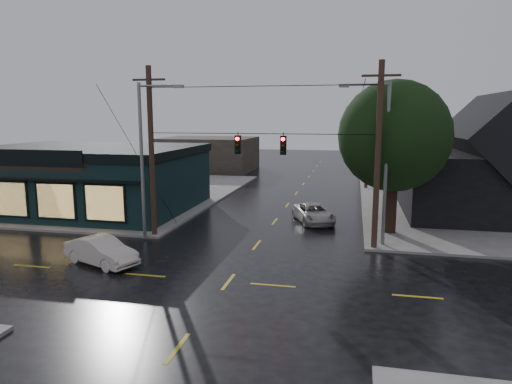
% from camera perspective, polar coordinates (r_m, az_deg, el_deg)
% --- Properties ---
extents(ground_plane, '(160.00, 160.00, 0.00)m').
position_cam_1_polar(ground_plane, '(20.68, -3.47, -11.15)').
color(ground_plane, black).
extents(sidewalk_nw, '(28.00, 28.00, 0.15)m').
position_cam_1_polar(sidewalk_nw, '(46.72, -20.74, 0.01)').
color(sidewalk_nw, slate).
rests_on(sidewalk_nw, ground).
extents(pizza_shop, '(16.30, 12.34, 4.90)m').
position_cam_1_polar(pizza_shop, '(37.81, -20.36, 1.73)').
color(pizza_shop, black).
rests_on(pizza_shop, ground).
extents(ne_building, '(12.60, 11.60, 8.75)m').
position_cam_1_polar(ne_building, '(37.02, 27.46, 4.08)').
color(ne_building, black).
rests_on(ne_building, ground).
extents(corner_tree, '(6.70, 6.70, 9.30)m').
position_cam_1_polar(corner_tree, '(28.77, 16.91, 6.68)').
color(corner_tree, black).
rests_on(corner_tree, ground).
extents(utility_pole_nw, '(2.00, 0.32, 10.15)m').
position_cam_1_polar(utility_pole_nw, '(28.68, -12.55, -5.44)').
color(utility_pole_nw, black).
rests_on(utility_pole_nw, ground).
extents(utility_pole_ne, '(2.00, 0.32, 10.15)m').
position_cam_1_polar(utility_pole_ne, '(26.18, 14.49, -6.96)').
color(utility_pole_ne, black).
rests_on(utility_pole_ne, ground).
extents(utility_pole_far_a, '(2.00, 0.32, 9.65)m').
position_cam_1_polar(utility_pole_far_a, '(47.20, 13.54, 0.36)').
color(utility_pole_far_a, black).
rests_on(utility_pole_far_a, ground).
extents(utility_pole_far_b, '(2.00, 0.32, 9.15)m').
position_cam_1_polar(utility_pole_far_b, '(67.02, 13.20, 3.02)').
color(utility_pole_far_b, black).
rests_on(utility_pole_far_b, ground).
extents(utility_pole_far_c, '(2.00, 0.32, 9.15)m').
position_cam_1_polar(utility_pole_far_c, '(86.93, 13.01, 4.46)').
color(utility_pole_far_c, black).
rests_on(utility_pole_far_c, ground).
extents(span_signal_assembly, '(13.00, 0.48, 1.23)m').
position_cam_1_polar(span_signal_assembly, '(25.69, 0.54, 5.96)').
color(span_signal_assembly, black).
rests_on(span_signal_assembly, ground).
extents(streetlight_nw, '(5.40, 0.30, 9.15)m').
position_cam_1_polar(streetlight_nw, '(28.20, -13.70, -5.74)').
color(streetlight_nw, slate).
rests_on(streetlight_nw, ground).
extents(streetlight_ne, '(5.40, 0.30, 9.15)m').
position_cam_1_polar(streetlight_ne, '(26.88, 15.51, -6.58)').
color(streetlight_ne, slate).
rests_on(streetlight_ne, ground).
extents(bg_building_west, '(12.00, 10.00, 4.40)m').
position_cam_1_polar(bg_building_west, '(61.92, -6.00, 4.75)').
color(bg_building_west, '#312B24').
rests_on(bg_building_west, ground).
extents(bg_building_east, '(14.00, 12.00, 5.60)m').
position_cam_1_polar(bg_building_east, '(64.67, 21.80, 4.86)').
color(bg_building_east, '#25262A').
rests_on(bg_building_east, ground).
extents(sedan_cream, '(4.38, 2.89, 1.36)m').
position_cam_1_polar(sedan_cream, '(23.97, -18.77, -7.01)').
color(sedan_cream, beige).
rests_on(sedan_cream, ground).
extents(suv_silver, '(3.64, 5.01, 1.27)m').
position_cam_1_polar(suv_silver, '(31.76, 7.21, -2.66)').
color(suv_silver, '#ACA79E').
rests_on(suv_silver, ground).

